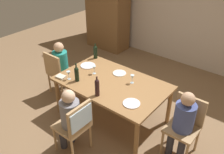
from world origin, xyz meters
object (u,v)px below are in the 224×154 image
at_px(dining_table, 112,86).
at_px(person_man_bearded, 183,121).
at_px(armoire_cabinet, 108,8).
at_px(chair_near, 77,122).
at_px(wine_bottle_dark_red, 95,52).
at_px(wine_glass_near_right, 94,68).
at_px(wine_bottle_short_olive, 97,87).
at_px(chair_right_end, 185,122).
at_px(person_woman_host, 62,64).
at_px(wine_glass_near_left, 69,74).
at_px(dinner_plate_guest_left, 88,65).
at_px(chair_left_end, 58,71).
at_px(dinner_plate_guest_right, 131,103).
at_px(person_man_guest, 69,116).
at_px(wine_glass_centre, 132,77).
at_px(wine_bottle_tall_green, 77,74).
at_px(dinner_plate_host, 119,73).

height_order(dining_table, person_man_bearded, person_man_bearded).
xyz_separation_m(armoire_cabinet, chair_near, (2.14, -3.26, -0.50)).
xyz_separation_m(wine_bottle_dark_red, wine_glass_near_right, (0.38, -0.46, -0.03)).
distance_m(wine_bottle_short_olive, wine_glass_near_right, 0.66).
relative_size(chair_right_end, person_woman_host, 0.83).
bearing_deg(wine_bottle_short_olive, wine_glass_near_left, 176.03).
relative_size(armoire_cabinet, wine_bottle_dark_red, 7.23).
bearing_deg(dining_table, dinner_plate_guest_left, 167.62).
height_order(chair_right_end, wine_bottle_short_olive, wine_bottle_short_olive).
bearing_deg(person_woman_host, wine_glass_near_left, -31.24).
relative_size(chair_left_end, person_man_bearded, 0.84).
bearing_deg(wine_glass_near_left, dining_table, 31.18).
relative_size(wine_bottle_dark_red, wine_glass_near_right, 2.02).
distance_m(chair_left_end, dinner_plate_guest_left, 0.68).
height_order(person_man_bearded, wine_bottle_dark_red, person_man_bearded).
distance_m(wine_glass_near_left, dinner_plate_guest_left, 0.55).
distance_m(chair_left_end, wine_bottle_short_olive, 1.44).
bearing_deg(wine_glass_near_right, person_woman_host, 179.82).
bearing_deg(dining_table, chair_left_end, -176.16).
bearing_deg(chair_left_end, chair_near, -31.18).
bearing_deg(dinner_plate_guest_left, dinner_plate_guest_right, -18.48).
height_order(person_woman_host, wine_bottle_short_olive, person_woman_host).
bearing_deg(dining_table, wine_bottle_short_olive, -82.40).
relative_size(person_man_bearded, wine_glass_near_right, 7.39).
distance_m(armoire_cabinet, chair_left_end, 2.57).
relative_size(armoire_cabinet, chair_right_end, 2.37).
relative_size(person_man_guest, wine_glass_centre, 7.30).
height_order(dining_table, chair_left_end, chair_left_end).
height_order(chair_near, wine_glass_near_left, chair_near).
relative_size(person_man_bearded, dinner_plate_guest_left, 4.02).
distance_m(chair_left_end, person_man_bearded, 2.60).
xyz_separation_m(chair_near, wine_bottle_tall_green, (-0.61, 0.62, 0.29)).
bearing_deg(dinner_plate_host, wine_bottle_dark_red, 166.03).
height_order(person_woman_host, wine_glass_near_right, person_woman_host).
xyz_separation_m(person_woman_host, dinner_plate_guest_left, (0.60, 0.13, 0.11)).
distance_m(chair_right_end, person_man_bearded, 0.15).
bearing_deg(dining_table, wine_bottle_tall_green, -145.67).
bearing_deg(dining_table, armoire_cabinet, 131.04).
xyz_separation_m(dining_table, person_man_guest, (-0.03, -0.95, -0.04)).
bearing_deg(person_man_bearded, dinner_plate_guest_right, 19.51).
bearing_deg(dinner_plate_host, person_woman_host, -167.36).
height_order(wine_bottle_dark_red, dinner_plate_guest_right, wine_bottle_dark_red).
distance_m(wine_bottle_dark_red, wine_glass_centre, 1.11).
distance_m(person_man_bearded, wine_glass_centre, 1.07).
xyz_separation_m(armoire_cabinet, person_man_guest, (1.99, -3.26, -0.46)).
height_order(chair_right_end, dinner_plate_guest_left, chair_right_end).
relative_size(dining_table, wine_glass_near_right, 12.31).
xyz_separation_m(wine_glass_near_left, wine_glass_near_right, (0.21, 0.40, 0.00)).
relative_size(wine_glass_near_right, dinner_plate_host, 0.63).
relative_size(chair_near, wine_bottle_dark_red, 3.05).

